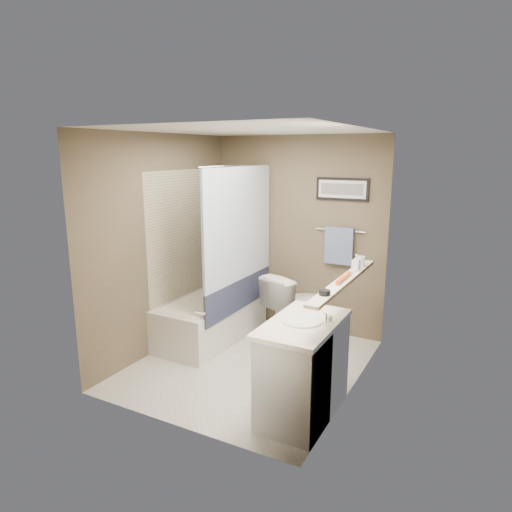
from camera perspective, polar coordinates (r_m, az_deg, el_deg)
The scene contains 33 objects.
ground at distance 4.97m, azimuth -0.84°, elevation -13.39°, with size 2.50×2.50×0.00m, color beige.
ceiling at distance 4.46m, azimuth -0.94°, elevation 15.21°, with size 2.20×2.50×0.04m, color white.
wall_back at distance 5.65m, azimuth 5.16°, elevation 2.66°, with size 2.20×0.04×2.40m, color brown.
wall_front at distance 3.57m, azimuth -10.48°, elevation -3.60°, with size 2.20×0.04×2.40m, color brown.
wall_left at distance 5.16m, azimuth -11.45°, elevation 1.47°, with size 0.04×2.50×2.40m, color brown.
wall_right at distance 4.16m, azimuth 12.25°, elevation -1.30°, with size 0.04×2.50×2.40m, color brown.
tile_surround at distance 5.60m, azimuth -8.22°, elevation 0.39°, with size 0.02×1.55×2.00m, color beige.
curtain_rod at distance 5.09m, azimuth -2.17°, elevation 11.21°, with size 0.02×0.02×1.55m, color silver.
curtain_upper at distance 5.15m, azimuth -2.11°, elevation 3.95°, with size 0.03×1.45×1.28m, color white.
curtain_lower at distance 5.34m, azimuth -2.03°, elevation -4.78°, with size 0.03×1.45×0.36m, color #2A304E.
mirror at distance 3.94m, azimuth 12.07°, elevation 4.14°, with size 0.02×1.60×1.00m, color silver.
shelf at distance 4.06m, azimuth 10.98°, elevation -3.06°, with size 0.12×1.60×0.03m, color silver.
towel_bar at distance 5.43m, azimuth 10.47°, elevation 3.15°, with size 0.02×0.02×0.60m, color silver.
towel at distance 5.45m, azimuth 10.33°, elevation 1.26°, with size 0.34×0.05×0.44m, color #8FA3D0.
art_frame at distance 5.39m, azimuth 10.74°, elevation 8.21°, with size 0.62×0.03×0.26m, color black.
art_mat at distance 5.38m, azimuth 10.69°, elevation 8.20°, with size 0.56×0.00×0.20m, color white.
art_image at distance 5.37m, azimuth 10.68°, elevation 8.20°, with size 0.50×0.00×0.13m, color #595959.
door at distance 3.33m, azimuth -2.93°, elevation -8.28°, with size 0.80×0.02×2.00m, color silver.
door_handle at distance 3.54m, azimuth -7.12°, elevation -7.05°, with size 0.02×0.02×0.10m, color silver.
bathtub at distance 5.56m, azimuth -5.58°, elevation -7.71°, with size 0.70×1.50×0.50m, color silver.
tub_rim at distance 5.47m, azimuth -5.64°, elevation -5.26°, with size 0.56×1.36×0.02m, color white.
toilet at distance 5.50m, azimuth 4.97°, elevation -6.19°, with size 0.45×0.80×0.81m, color white.
vanity at distance 3.98m, azimuth 5.92°, elevation -14.10°, with size 0.50×0.90×0.80m, color silver.
countertop at distance 3.81m, azimuth 5.93°, elevation -8.43°, with size 0.54×0.96×0.04m, color white.
sink_basin at distance 3.80m, azimuth 5.80°, elevation -8.02°, with size 0.34×0.34×0.01m, color white.
faucet_spout at distance 3.72m, azimuth 8.69°, elevation -7.88°, with size 0.02×0.02×0.10m, color white.
faucet_knob at distance 3.82m, azimuth 9.18°, elevation -7.68°, with size 0.05×0.05×0.05m, color silver.
candle_bowl_near at distance 3.59m, azimuth 8.57°, elevation -4.54°, with size 0.09×0.09×0.04m, color black.
hair_brush_front at distance 3.95m, azimuth 10.54°, elevation -2.93°, with size 0.04×0.04×0.22m, color #CE481D.
hair_brush_back at distance 4.08m, azimuth 11.15°, elevation -2.44°, with size 0.04×0.04×0.22m, color orange.
pink_comb at distance 4.27m, azimuth 11.91°, elevation -2.05°, with size 0.03×0.16×0.01m, color pink.
glass_jar at distance 4.53m, azimuth 12.96°, elevation -0.65°, with size 0.08×0.08×0.10m, color silver.
soap_bottle at distance 4.37m, azimuth 12.42°, elevation -0.77°, with size 0.07×0.07×0.15m, color #999999.
Camera 1 is at (2.15, -3.90, 2.20)m, focal length 32.00 mm.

